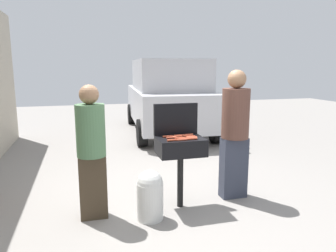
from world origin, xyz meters
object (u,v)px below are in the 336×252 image
at_px(bbq_grill, 180,149).
at_px(hot_dog_13, 192,139).
at_px(person_left, 91,148).
at_px(hot_dog_11, 172,140).
at_px(hot_dog_8, 180,138).
at_px(propane_tank, 150,194).
at_px(hot_dog_12, 168,136).
at_px(person_right, 235,130).
at_px(hot_dog_10, 192,137).
at_px(hot_dog_9, 188,136).
at_px(hot_dog_7, 182,140).
at_px(hot_dog_1, 171,138).
at_px(hot_dog_6, 188,135).
at_px(hot_dog_2, 179,135).
at_px(parked_minivan, 168,96).
at_px(hot_dog_0, 192,138).
at_px(hot_dog_4, 182,139).
at_px(hot_dog_5, 177,137).
at_px(hot_dog_3, 190,137).

relative_size(bbq_grill, hot_dog_13, 7.18).
bearing_deg(person_left, hot_dog_11, 5.78).
xyz_separation_m(bbq_grill, hot_dog_8, (-0.03, -0.07, 0.16)).
bearing_deg(propane_tank, hot_dog_12, 46.20).
xyz_separation_m(hot_dog_8, person_right, (0.86, 0.18, 0.03)).
bearing_deg(hot_dog_10, person_left, 178.44).
bearing_deg(hot_dog_9, hot_dog_7, -124.93).
height_order(hot_dog_12, person_left, person_left).
height_order(hot_dog_1, hot_dog_13, same).
bearing_deg(hot_dog_1, hot_dog_12, 107.35).
bearing_deg(hot_dog_9, hot_dog_6, 67.28).
bearing_deg(hot_dog_2, hot_dog_9, -19.23).
xyz_separation_m(hot_dog_8, hot_dog_12, (-0.12, 0.15, 0.00)).
height_order(hot_dog_1, hot_dog_10, same).
bearing_deg(propane_tank, person_left, 161.09).
relative_size(hot_dog_8, hot_dog_9, 1.00).
xyz_separation_m(hot_dog_1, parked_minivan, (1.26, 4.77, 0.08)).
relative_size(hot_dog_9, hot_dog_10, 1.00).
distance_m(hot_dog_9, hot_dog_13, 0.19).
xyz_separation_m(hot_dog_0, hot_dog_13, (-0.01, -0.03, 0.00)).
relative_size(hot_dog_11, person_right, 0.07).
relative_size(hot_dog_4, person_left, 0.08).
bearing_deg(hot_dog_9, hot_dog_1, -166.44).
bearing_deg(hot_dog_7, hot_dog_2, 82.31).
relative_size(hot_dog_9, person_left, 0.08).
xyz_separation_m(hot_dog_9, hot_dog_10, (0.01, -0.11, 0.00)).
bearing_deg(hot_dog_4, propane_tank, -162.33).
xyz_separation_m(hot_dog_13, person_right, (0.71, 0.25, 0.03)).
height_order(hot_dog_8, hot_dog_13, same).
xyz_separation_m(bbq_grill, parked_minivan, (1.13, 4.76, 0.24)).
relative_size(hot_dog_7, parked_minivan, 0.03).
bearing_deg(hot_dog_5, bbq_grill, -34.08).
xyz_separation_m(hot_dog_8, person_left, (-1.08, 0.05, -0.06)).
relative_size(hot_dog_0, hot_dog_8, 1.00).
bearing_deg(hot_dog_0, hot_dog_8, 164.97).
xyz_separation_m(hot_dog_6, hot_dog_11, (-0.29, -0.25, 0.00)).
relative_size(hot_dog_10, hot_dog_13, 1.00).
bearing_deg(hot_dog_12, hot_dog_3, -19.26).
xyz_separation_m(hot_dog_2, person_right, (0.82, 0.03, 0.03)).
distance_m(hot_dog_1, hot_dog_12, 0.09).
bearing_deg(parked_minivan, hot_dog_2, 80.75).
relative_size(hot_dog_2, hot_dog_4, 1.00).
height_order(hot_dog_2, hot_dog_5, same).
distance_m(propane_tank, person_left, 0.89).
distance_m(bbq_grill, hot_dog_8, 0.18).
bearing_deg(hot_dog_2, propane_tank, -144.11).
distance_m(hot_dog_1, hot_dog_11, 0.14).
xyz_separation_m(hot_dog_0, hot_dog_2, (-0.11, 0.20, 0.00)).
bearing_deg(hot_dog_9, hot_dog_5, -170.64).
bearing_deg(parked_minivan, hot_dog_10, 82.57).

